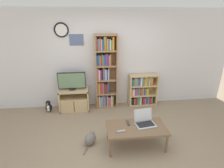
# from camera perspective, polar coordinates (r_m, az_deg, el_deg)

# --- Properties ---
(ground_plane) EXTENTS (18.00, 18.00, 0.00)m
(ground_plane) POSITION_cam_1_polar(r_m,az_deg,el_deg) (3.57, 0.87, -20.69)
(ground_plane) COLOR gray
(wall_back) EXTENTS (6.91, 0.09, 2.60)m
(wall_back) POSITION_cam_1_polar(r_m,az_deg,el_deg) (4.73, -2.04, 7.97)
(wall_back) COLOR silver
(wall_back) RESTS_ON ground_plane
(tv_stand) EXTENTS (0.77, 0.43, 0.58)m
(tv_stand) POSITION_cam_1_polar(r_m,az_deg,el_deg) (4.82, -12.14, -5.03)
(tv_stand) COLOR tan
(tv_stand) RESTS_ON ground_plane
(television) EXTENTS (0.71, 0.18, 0.47)m
(television) POSITION_cam_1_polar(r_m,az_deg,el_deg) (4.64, -13.00, 0.95)
(television) COLOR black
(television) RESTS_ON tv_stand
(bookshelf_tall) EXTENTS (0.58, 0.28, 1.98)m
(bookshelf_tall) POSITION_cam_1_polar(r_m,az_deg,el_deg) (4.65, -2.23, 3.61)
(bookshelf_tall) COLOR #9E754C
(bookshelf_tall) RESTS_ON ground_plane
(bookshelf_short) EXTENTS (0.78, 0.28, 0.90)m
(bookshelf_short) POSITION_cam_1_polar(r_m,az_deg,el_deg) (5.01, 9.65, -2.02)
(bookshelf_short) COLOR tan
(bookshelf_short) RESTS_ON ground_plane
(coffee_table) EXTENTS (1.13, 0.60, 0.43)m
(coffee_table) POSITION_cam_1_polar(r_m,az_deg,el_deg) (3.47, 7.89, -14.24)
(coffee_table) COLOR brown
(coffee_table) RESTS_ON ground_plane
(laptop) EXTENTS (0.42, 0.35, 0.27)m
(laptop) POSITION_cam_1_polar(r_m,az_deg,el_deg) (3.52, 10.54, -11.66)
(laptop) COLOR #B7BABC
(laptop) RESTS_ON coffee_table
(remote_near_laptop) EXTENTS (0.16, 0.06, 0.02)m
(remote_near_laptop) POSITION_cam_1_polar(r_m,az_deg,el_deg) (3.29, 2.96, -15.14)
(remote_near_laptop) COLOR #99999E
(remote_near_laptop) RESTS_ON coffee_table
(remote_far_from_laptop) EXTENTS (0.05, 0.16, 0.02)m
(remote_far_from_laptop) POSITION_cam_1_polar(r_m,az_deg,el_deg) (3.52, 5.26, -12.54)
(remote_far_from_laptop) COLOR #38383A
(remote_far_from_laptop) RESTS_ON coffee_table
(cat) EXTENTS (0.32, 0.46, 0.28)m
(cat) POSITION_cam_1_polar(r_m,az_deg,el_deg) (3.65, -7.06, -17.27)
(cat) COLOR slate
(cat) RESTS_ON ground_plane
(penguin_figurine) EXTENTS (0.17, 0.16, 0.32)m
(penguin_figurine) POSITION_cam_1_polar(r_m,az_deg,el_deg) (4.97, -19.99, -6.98)
(penguin_figurine) COLOR black
(penguin_figurine) RESTS_ON ground_plane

